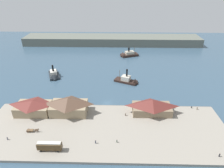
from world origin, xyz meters
name	(u,v)px	position (x,y,z in m)	size (l,w,h in m)	color
ground_plane	(107,103)	(0.00, 0.00, 0.00)	(320.00, 320.00, 0.00)	#385166
quay_promenade	(105,130)	(0.00, -22.00, 0.60)	(110.00, 36.00, 1.20)	gray
seawall_edge	(107,106)	(0.00, -3.60, 0.50)	(110.00, 0.80, 1.00)	slate
ferry_shed_west_terminal	(33,107)	(-36.15, -10.87, 4.68)	(16.92, 10.43, 6.86)	#998466
ferry_shed_east_terminal	(69,105)	(-18.43, -10.47, 5.59)	(18.05, 10.79, 8.65)	#998466
ferry_shed_customs_shed	(152,106)	(22.58, -9.41, 5.05)	(19.27, 9.57, 7.57)	#847056
street_tram	(50,146)	(-20.71, -34.59, 3.57)	(9.47, 2.44, 4.02)	#4C381E
horse_cart	(33,130)	(-31.50, -24.61, 2.13)	(5.67, 1.35, 1.87)	brown
pedestrian_walking_east	(117,141)	(5.38, -29.87, 1.89)	(0.37, 0.37, 1.51)	#3D4C42
pedestrian_by_tram	(197,108)	(46.44, -6.31, 1.99)	(0.43, 0.43, 1.73)	#6B5B4C
pedestrian_standing_center	(7,138)	(-40.23, -29.55, 1.90)	(0.38, 0.38, 1.52)	#33384C
pedestrian_near_east_shed	(220,155)	(44.07, -36.11, 1.99)	(0.43, 0.43, 1.74)	#232328
pedestrian_walking_west	(125,114)	(9.54, -12.28, 1.96)	(0.41, 0.41, 1.66)	#4C3D33
pedestrian_at_waters_edge	(96,142)	(-3.32, -30.57, 2.01)	(0.44, 0.44, 1.77)	#33384C
mooring_post_east	(192,107)	(44.10, -5.04, 1.65)	(0.44, 0.44, 0.90)	black
mooring_post_center_east	(174,107)	(35.21, -5.36, 1.65)	(0.44, 0.44, 0.90)	black
ferry_near_quay	(129,81)	(13.03, 24.26, 1.40)	(17.12, 11.65, 11.31)	black
ferry_departing_north	(127,55)	(14.41, 73.50, 1.51)	(17.55, 11.47, 10.25)	black
ferry_approaching_west	(54,76)	(-38.31, 30.73, 1.33)	(11.51, 16.80, 10.74)	#23282D
far_headland	(112,40)	(0.00, 110.00, 4.00)	(180.00, 24.00, 8.00)	#60665B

